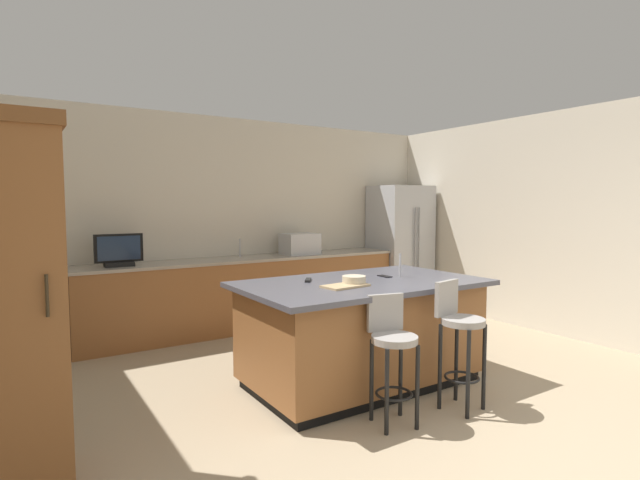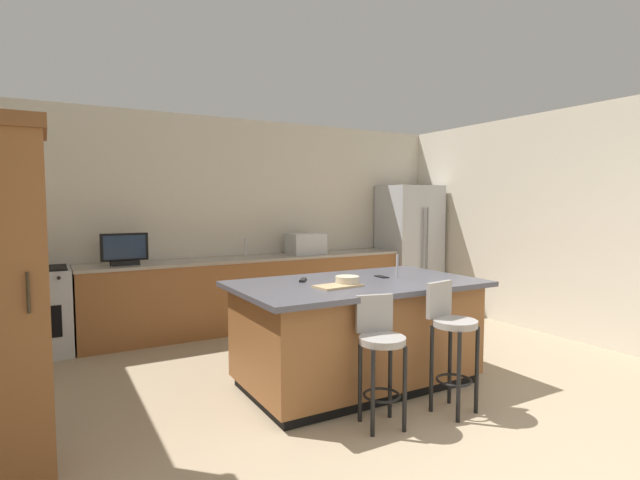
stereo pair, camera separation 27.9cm
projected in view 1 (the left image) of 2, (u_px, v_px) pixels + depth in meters
The scene contains 18 objects.
ground_plane at pixel (559, 479), 2.86m from camera, with size 18.37×18.37×0.00m, color tan.
wall_back at pixel (241, 222), 6.60m from camera, with size 6.48×0.12×2.76m, color beige.
wall_right at pixel (528, 223), 6.32m from camera, with size 0.12×4.99×2.76m, color beige.
counter_back at pixel (250, 293), 6.32m from camera, with size 4.27×0.62×0.93m.
kitchen_island at pixel (362, 331), 4.36m from camera, with size 2.18×1.27×0.93m.
refrigerator at pixel (400, 246), 7.63m from camera, with size 0.85×0.74×1.90m.
range_oven at pixel (26, 316), 4.96m from camera, with size 0.72×0.63×0.95m.
cabinet_tower at pixel (12, 301), 2.65m from camera, with size 0.54×0.64×2.10m.
microwave at pixel (300, 244), 6.68m from camera, with size 0.48×0.36×0.29m, color #B7BABF.
tv_monitor at pixel (119, 252), 5.37m from camera, with size 0.51×0.16×0.36m.
sink_faucet_back at pixel (240, 248), 6.31m from camera, with size 0.02×0.02×0.24m, color #B2B2B7.
sink_faucet_island at pixel (400, 265), 4.56m from camera, with size 0.02×0.02×0.22m, color #B2B2B7.
bar_stool_left at pixel (392, 348), 3.55m from camera, with size 0.35×0.37×0.95m.
bar_stool_right at pixel (459, 332), 3.82m from camera, with size 0.34×0.36×1.01m.
fruit_bowl at pixel (354, 280), 4.12m from camera, with size 0.20×0.20×0.08m, color beige.
cell_phone at pixel (385, 276), 4.58m from camera, with size 0.07×0.15×0.01m, color black.
tv_remote at pixel (308, 280), 4.32m from camera, with size 0.04×0.17×0.02m, color black.
cutting_board at pixel (345, 286), 4.02m from camera, with size 0.38×0.22×0.02m, color tan.
Camera 1 is at (-2.67, -1.54, 1.63)m, focal length 27.15 mm.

